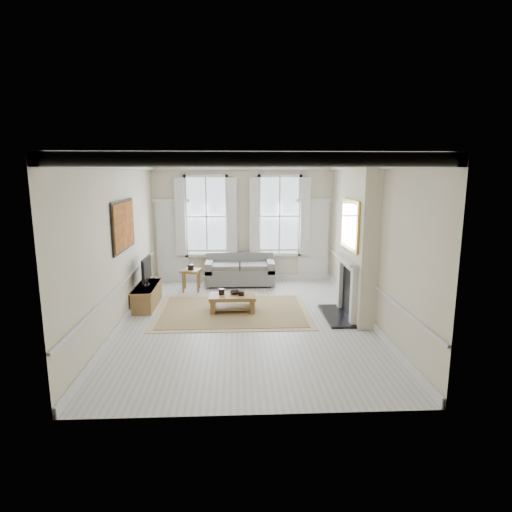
{
  "coord_description": "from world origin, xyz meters",
  "views": [
    {
      "loc": [
        -0.2,
        -8.73,
        3.16
      ],
      "look_at": [
        0.25,
        0.91,
        1.25
      ],
      "focal_mm": 30.0,
      "sensor_mm": 36.0,
      "label": 1
    }
  ],
  "objects_px": {
    "sofa": "(240,272)",
    "tv_stand": "(147,296)",
    "side_table": "(191,274)",
    "coffee_table": "(233,298)"
  },
  "relations": [
    {
      "from": "coffee_table",
      "to": "tv_stand",
      "type": "distance_m",
      "value": 2.1
    },
    {
      "from": "coffee_table",
      "to": "side_table",
      "type": "bearing_deg",
      "value": 121.33
    },
    {
      "from": "sofa",
      "to": "side_table",
      "type": "distance_m",
      "value": 1.45
    },
    {
      "from": "sofa",
      "to": "coffee_table",
      "type": "distance_m",
      "value": 2.45
    },
    {
      "from": "tv_stand",
      "to": "sofa",
      "type": "bearing_deg",
      "value": 40.98
    },
    {
      "from": "side_table",
      "to": "tv_stand",
      "type": "xyz_separation_m",
      "value": [
        -0.91,
        -1.35,
        -0.21
      ]
    },
    {
      "from": "sofa",
      "to": "side_table",
      "type": "bearing_deg",
      "value": -155.84
    },
    {
      "from": "side_table",
      "to": "coffee_table",
      "type": "bearing_deg",
      "value": -58.59
    },
    {
      "from": "side_table",
      "to": "coffee_table",
      "type": "height_order",
      "value": "side_table"
    },
    {
      "from": "sofa",
      "to": "tv_stand",
      "type": "distance_m",
      "value": 2.96
    }
  ]
}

